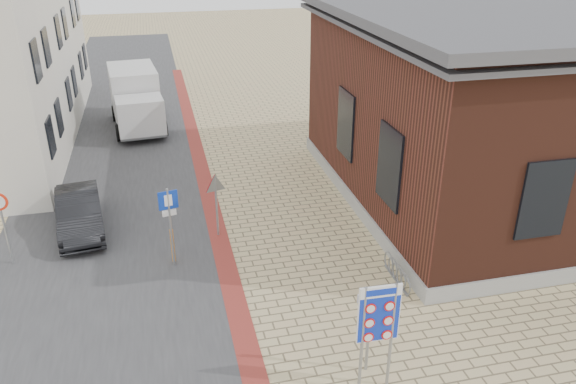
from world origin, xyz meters
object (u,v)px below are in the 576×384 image
parking_sign (169,214)px  border_sign (379,316)px  bollard (173,246)px  sedan (79,212)px  box_truck (136,99)px  essen_sign (370,318)px

parking_sign → border_sign: bearing=-67.5°
parking_sign → bollard: (-0.00, 0.19, -1.17)m
bollard → border_sign: bearing=-57.1°
sedan → parking_sign: parking_sign is taller
sedan → border_sign: size_ratio=1.47×
box_truck → parking_sign: bearing=-91.0°
border_sign → parking_sign: 7.21m
essen_sign → parking_sign: size_ratio=0.87×
border_sign → essen_sign: border_sign is taller
essen_sign → parking_sign: (-4.04, 5.45, 0.28)m
sedan → border_sign: border_sign is taller
sedan → bollard: (2.89, -2.74, -0.09)m
box_truck → bollard: box_truck is taller
sedan → parking_sign: size_ratio=1.55×
border_sign → sedan: bearing=129.4°
sedan → bollard: sedan is taller
box_truck → sedan: bearing=-105.5°
sedan → essen_sign: 10.91m
border_sign → bollard: bearing=124.6°
border_sign → parking_sign: size_ratio=1.06×
sedan → box_truck: 10.65m
border_sign → box_truck: bearing=106.4°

